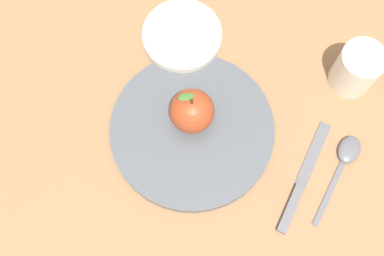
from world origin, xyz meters
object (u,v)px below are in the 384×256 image
Objects in this scene: knife at (300,186)px; spoon at (345,158)px; apple at (191,112)px; side_bowl at (182,37)px; cup at (357,68)px; dinner_plate at (192,130)px.

spoon is (-0.04, -0.08, 0.00)m from knife.
apple is 0.54× the size of spoon.
knife is (-0.29, 0.12, -0.02)m from side_bowl.
cup reaches higher than knife.
knife is 1.22× the size of spoon.
side_bowl is 0.69× the size of knife.
side_bowl is at bearing -22.06° from knife.
dinner_plate is 1.97× the size of side_bowl.
knife is (-0.20, 0.00, -0.05)m from apple.
apple is at bearing 17.85° from spoon.
dinner_plate is 3.11× the size of cup.
apple is (0.01, -0.01, 0.04)m from dinner_plate.
dinner_plate is at bearing 21.08° from spoon.
side_bowl is at bearing -6.98° from spoon.
spoon is (-0.33, 0.04, -0.01)m from side_bowl.
knife is at bearing 94.30° from cup.
apple is 0.15m from side_bowl.
spoon is at bearing -117.32° from knife.
dinner_plate is 0.16m from side_bowl.
cup is at bearing -85.70° from knife.
apple reaches higher than knife.
cup is 0.53× the size of spoon.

